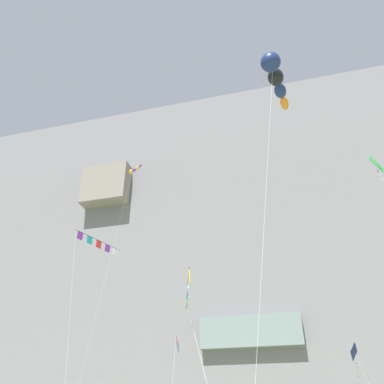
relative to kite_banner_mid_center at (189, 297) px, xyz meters
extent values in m
cube|color=gray|center=(-2.45, 57.74, 23.76)|extent=(180.00, 28.53, 62.40)
cube|color=gray|center=(-28.01, 42.74, 35.61)|extent=(9.09, 4.54, 7.97)
cube|color=gray|center=(-2.45, 43.43, 7.29)|extent=(14.53, 2.76, 4.35)
cylinder|color=black|center=(-0.06, 0.06, 0.47)|extent=(1.33, 4.37, 0.03)
cube|color=yellow|center=(-0.62, 1.92, 0.19)|extent=(0.16, 0.45, 0.51)
cube|color=blue|center=(-0.43, 1.30, 0.19)|extent=(0.18, 0.45, 0.51)
cube|color=green|center=(-0.25, 0.68, 0.19)|extent=(0.18, 0.45, 0.51)
cube|color=#38B2D1|center=(-0.06, 0.06, 0.19)|extent=(0.19, 0.45, 0.51)
cube|color=purple|center=(0.13, -0.57, 0.19)|extent=(0.20, 0.46, 0.51)
cube|color=white|center=(0.32, -1.19, 0.19)|extent=(0.20, 0.46, 0.51)
cube|color=yellow|center=(0.50, -1.81, 0.19)|extent=(0.16, 0.45, 0.51)
ellipsoid|color=navy|center=(4.57, -1.44, 11.08)|extent=(1.15, 1.23, 1.11)
ellipsoid|color=black|center=(4.75, -0.26, 11.22)|extent=(0.97, 1.19, 0.93)
ellipsoid|color=navy|center=(4.93, 0.93, 11.36)|extent=(0.78, 1.14, 0.75)
ellipsoid|color=orange|center=(5.11, 2.11, 11.50)|extent=(0.60, 1.09, 0.56)
cylinder|color=silver|center=(3.39, -1.82, 1.78)|extent=(2.48, 1.48, 18.19)
ellipsoid|color=yellow|center=(-14.52, 24.12, 24.61)|extent=(0.90, 0.87, 0.65)
ellipsoid|color=purple|center=(-13.90, 23.66, 24.50)|extent=(0.83, 0.78, 0.54)
ellipsoid|color=yellow|center=(-13.28, 23.21, 24.39)|extent=(0.76, 0.69, 0.44)
ellipsoid|color=purple|center=(-12.67, 22.75, 24.28)|extent=(0.68, 0.60, 0.34)
cylinder|color=silver|center=(-15.57, 22.23, 8.56)|extent=(2.50, 3.53, 31.76)
cube|color=navy|center=(9.03, 26.92, 1.71)|extent=(0.84, 1.63, 1.75)
cylinder|color=black|center=(9.03, 26.92, 1.71)|extent=(0.49, 0.12, 1.41)
cube|color=green|center=(9.04, 26.92, 1.05)|extent=(0.06, 0.21, 0.11)
cube|color=purple|center=(9.06, 26.92, 0.67)|extent=(0.10, 0.20, 0.11)
cube|color=green|center=(9.03, 26.92, 0.30)|extent=(0.11, 0.20, 0.11)
cube|color=green|center=(9.01, 26.92, -0.07)|extent=(0.12, 0.20, 0.11)
cube|color=black|center=(8.99, 26.92, -0.44)|extent=(0.02, 0.21, 0.11)
cylinder|color=black|center=(-3.31, 9.60, 0.13)|extent=(0.83, 3.37, 0.02)
cube|color=pink|center=(-2.96, 8.16, -0.10)|extent=(0.14, 0.37, 0.41)
cube|color=orange|center=(-3.08, 8.64, -0.10)|extent=(0.13, 0.37, 0.41)
cube|color=#38B2D1|center=(-3.19, 9.12, -0.10)|extent=(0.15, 0.38, 0.41)
cube|color=purple|center=(-3.31, 9.60, -0.10)|extent=(0.13, 0.37, 0.41)
cube|color=#38B2D1|center=(-3.43, 10.09, -0.10)|extent=(0.12, 0.37, 0.41)
cube|color=#38B2D1|center=(-3.54, 10.57, -0.10)|extent=(0.12, 0.37, 0.41)
cube|color=#CC3399|center=(-3.66, 11.05, -0.10)|extent=(0.12, 0.37, 0.41)
cylinder|color=black|center=(-11.39, 12.53, 9.25)|extent=(1.75, 4.98, 0.03)
cube|color=purple|center=(-12.08, 10.54, 8.90)|extent=(0.26, 0.56, 0.63)
cube|color=teal|center=(-11.73, 11.53, 8.90)|extent=(0.25, 0.56, 0.63)
cube|color=red|center=(-11.39, 12.53, 8.90)|extent=(0.23, 0.55, 0.63)
cube|color=purple|center=(-11.05, 13.52, 8.90)|extent=(0.26, 0.56, 0.63)
cube|color=white|center=(-10.70, 14.51, 8.90)|extent=(0.25, 0.56, 0.63)
cylinder|color=silver|center=(-11.08, 9.51, 0.97)|extent=(2.36, 1.07, 16.57)
cube|color=green|center=(13.43, 18.35, 16.87)|extent=(1.52, 1.69, 2.16)
cylinder|color=black|center=(13.43, 18.35, 16.87)|extent=(0.61, 0.31, 1.73)
cube|color=red|center=(13.37, 18.35, 16.05)|extent=(0.17, 0.23, 0.13)
cube|color=white|center=(13.41, 18.35, 15.59)|extent=(0.09, 0.26, 0.13)
cube|color=white|center=(13.48, 18.35, 15.13)|extent=(0.17, 0.23, 0.13)
cube|color=yellow|center=(13.37, 18.35, 14.67)|extent=(0.15, 0.24, 0.13)
camera|label=1|loc=(4.13, -15.29, -4.60)|focal=36.55mm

